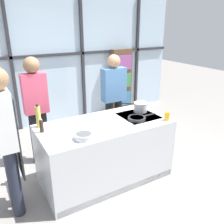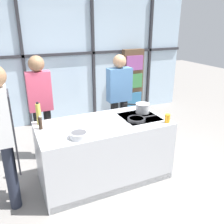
{
  "view_description": "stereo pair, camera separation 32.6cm",
  "coord_description": "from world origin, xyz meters",
  "px_view_note": "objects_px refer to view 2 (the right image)",
  "views": [
    {
      "loc": [
        -1.43,
        -2.65,
        2.19
      ],
      "look_at": [
        0.17,
        0.1,
        0.99
      ],
      "focal_mm": 38.0,
      "sensor_mm": 36.0,
      "label": 1
    },
    {
      "loc": [
        -1.14,
        -2.8,
        2.19
      ],
      "look_at": [
        0.17,
        0.1,
        0.99
      ],
      "focal_mm": 38.0,
      "sensor_mm": 36.0,
      "label": 2
    }
  ],
  "objects_px": {
    "spectator_center_left": "(119,95)",
    "oil_bottle": "(39,114)",
    "spectator_far_left": "(40,101)",
    "frying_pan": "(137,119)",
    "chef": "(4,130)",
    "juice_glass_near": "(167,118)",
    "pepper_grinder": "(40,123)",
    "saucepan": "(142,108)",
    "white_plate": "(80,128)",
    "mixing_bowl": "(79,135)"
  },
  "relations": [
    {
      "from": "chef",
      "to": "spectator_far_left",
      "type": "xyz_separation_m",
      "value": [
        0.55,
        0.96,
        -0.0
      ]
    },
    {
      "from": "saucepan",
      "to": "white_plate",
      "type": "height_order",
      "value": "saucepan"
    },
    {
      "from": "oil_bottle",
      "to": "frying_pan",
      "type": "bearing_deg",
      "value": -19.7
    },
    {
      "from": "spectator_far_left",
      "to": "oil_bottle",
      "type": "relative_size",
      "value": 5.52
    },
    {
      "from": "spectator_center_left",
      "to": "spectator_far_left",
      "type": "bearing_deg",
      "value": -0.0
    },
    {
      "from": "chef",
      "to": "spectator_center_left",
      "type": "height_order",
      "value": "chef"
    },
    {
      "from": "chef",
      "to": "juice_glass_near",
      "type": "bearing_deg",
      "value": 80.86
    },
    {
      "from": "spectator_center_left",
      "to": "oil_bottle",
      "type": "height_order",
      "value": "spectator_center_left"
    },
    {
      "from": "frying_pan",
      "to": "spectator_far_left",
      "type": "bearing_deg",
      "value": 137.3
    },
    {
      "from": "spectator_center_left",
      "to": "saucepan",
      "type": "height_order",
      "value": "spectator_center_left"
    },
    {
      "from": "white_plate",
      "to": "mixing_bowl",
      "type": "distance_m",
      "value": 0.25
    },
    {
      "from": "chef",
      "to": "white_plate",
      "type": "height_order",
      "value": "chef"
    },
    {
      "from": "spectator_center_left",
      "to": "juice_glass_near",
      "type": "distance_m",
      "value": 1.3
    },
    {
      "from": "spectator_far_left",
      "to": "white_plate",
      "type": "xyz_separation_m",
      "value": [
        0.34,
        -1.0,
        -0.13
      ]
    },
    {
      "from": "frying_pan",
      "to": "saucepan",
      "type": "relative_size",
      "value": 1.34
    },
    {
      "from": "mixing_bowl",
      "to": "pepper_grinder",
      "type": "bearing_deg",
      "value": 130.43
    },
    {
      "from": "juice_glass_near",
      "to": "chef",
      "type": "bearing_deg",
      "value": 170.86
    },
    {
      "from": "saucepan",
      "to": "pepper_grinder",
      "type": "bearing_deg",
      "value": 178.9
    },
    {
      "from": "pepper_grinder",
      "to": "saucepan",
      "type": "bearing_deg",
      "value": -1.1
    },
    {
      "from": "saucepan",
      "to": "spectator_center_left",
      "type": "bearing_deg",
      "value": 89.85
    },
    {
      "from": "oil_bottle",
      "to": "white_plate",
      "type": "bearing_deg",
      "value": -40.39
    },
    {
      "from": "saucepan",
      "to": "oil_bottle",
      "type": "distance_m",
      "value": 1.53
    },
    {
      "from": "spectator_far_left",
      "to": "white_plate",
      "type": "bearing_deg",
      "value": 108.87
    },
    {
      "from": "oil_bottle",
      "to": "pepper_grinder",
      "type": "bearing_deg",
      "value": -93.27
    },
    {
      "from": "spectator_far_left",
      "to": "saucepan",
      "type": "bearing_deg",
      "value": 149.7
    },
    {
      "from": "oil_bottle",
      "to": "pepper_grinder",
      "type": "xyz_separation_m",
      "value": [
        -0.01,
        -0.17,
        -0.06
      ]
    },
    {
      "from": "spectator_center_left",
      "to": "frying_pan",
      "type": "xyz_separation_m",
      "value": [
        -0.24,
        -1.07,
        -0.04
      ]
    },
    {
      "from": "spectator_center_left",
      "to": "saucepan",
      "type": "distance_m",
      "value": 0.82
    },
    {
      "from": "spectator_far_left",
      "to": "pepper_grinder",
      "type": "height_order",
      "value": "spectator_far_left"
    },
    {
      "from": "spectator_far_left",
      "to": "white_plate",
      "type": "distance_m",
      "value": 1.07
    },
    {
      "from": "frying_pan",
      "to": "saucepan",
      "type": "height_order",
      "value": "saucepan"
    },
    {
      "from": "frying_pan",
      "to": "white_plate",
      "type": "height_order",
      "value": "frying_pan"
    },
    {
      "from": "white_plate",
      "to": "juice_glass_near",
      "type": "relative_size",
      "value": 2.19
    },
    {
      "from": "spectator_far_left",
      "to": "frying_pan",
      "type": "bearing_deg",
      "value": 137.3
    },
    {
      "from": "chef",
      "to": "spectator_far_left",
      "type": "distance_m",
      "value": 1.11
    },
    {
      "from": "pepper_grinder",
      "to": "frying_pan",
      "type": "bearing_deg",
      "value": -12.34
    },
    {
      "from": "spectator_center_left",
      "to": "pepper_grinder",
      "type": "height_order",
      "value": "spectator_center_left"
    },
    {
      "from": "pepper_grinder",
      "to": "spectator_far_left",
      "type": "bearing_deg",
      "value": 81.0
    },
    {
      "from": "spectator_far_left",
      "to": "spectator_center_left",
      "type": "distance_m",
      "value": 1.4
    },
    {
      "from": "spectator_far_left",
      "to": "juice_glass_near",
      "type": "relative_size",
      "value": 14.48
    },
    {
      "from": "spectator_far_left",
      "to": "spectator_center_left",
      "type": "xyz_separation_m",
      "value": [
        1.4,
        -0.0,
        -0.07
      ]
    },
    {
      "from": "spectator_far_left",
      "to": "pepper_grinder",
      "type": "bearing_deg",
      "value": 81.0
    },
    {
      "from": "spectator_center_left",
      "to": "mixing_bowl",
      "type": "distance_m",
      "value": 1.68
    },
    {
      "from": "oil_bottle",
      "to": "pepper_grinder",
      "type": "distance_m",
      "value": 0.19
    },
    {
      "from": "white_plate",
      "to": "oil_bottle",
      "type": "relative_size",
      "value": 0.83
    },
    {
      "from": "mixing_bowl",
      "to": "juice_glass_near",
      "type": "relative_size",
      "value": 1.93
    },
    {
      "from": "frying_pan",
      "to": "white_plate",
      "type": "xyz_separation_m",
      "value": [
        -0.81,
        0.07,
        -0.02
      ]
    },
    {
      "from": "spectator_far_left",
      "to": "chef",
      "type": "bearing_deg",
      "value": 60.1
    },
    {
      "from": "spectator_center_left",
      "to": "oil_bottle",
      "type": "bearing_deg",
      "value": 22.02
    },
    {
      "from": "chef",
      "to": "frying_pan",
      "type": "relative_size",
      "value": 3.86
    }
  ]
}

